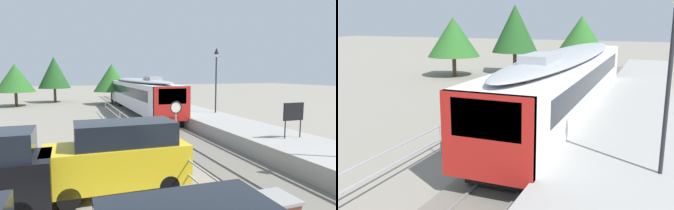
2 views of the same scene
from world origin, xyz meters
The scene contains 8 objects.
ground_plane centered at (-3.00, 22.00, 0.00)m, with size 160.00×160.00×0.00m, color gray.
track_rails centered at (0.00, 22.00, 0.03)m, with size 3.20×60.00×0.14m.
commuter_train centered at (0.00, 28.07, 2.15)m, with size 2.82×20.28×3.74m.
station_platform centered at (3.25, 22.00, 0.45)m, with size 3.90×60.00×0.90m, color #999691.
platform_lamp_mid_platform centered at (4.56, 20.04, 4.62)m, with size 0.34×0.34×5.35m.
tree_behind_carpark centered at (-8.73, 43.49, 4.27)m, with size 4.43×4.43×6.52m.
tree_behind_station_far centered at (-1.33, 38.15, 3.58)m, with size 4.92×4.92×5.43m.
tree_distant_left centered at (-13.21, 39.54, 3.57)m, with size 4.75×4.75×5.35m.
Camera 2 is at (4.25, 9.03, 5.22)m, focal length 40.45 mm.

